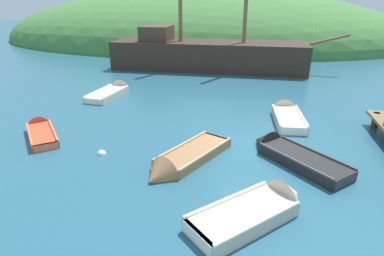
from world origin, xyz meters
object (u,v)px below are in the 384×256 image
rowboat_portside (259,210)px  rowboat_far (289,155)px  rowboat_outer_left (286,116)px  buoy_red (289,105)px  sailing_ship (207,58)px  rowboat_center (182,162)px  buoy_white (102,154)px  rowboat_near_dock (41,132)px  buoy_yellow (109,87)px  rowboat_outer_right (113,93)px

rowboat_portside → rowboat_far: bearing=27.9°
rowboat_outer_left → buoy_red: bearing=-12.6°
rowboat_outer_left → sailing_ship: bearing=22.4°
sailing_ship → rowboat_center: 15.97m
sailing_ship → rowboat_far: 15.59m
rowboat_far → buoy_white: bearing=54.1°
rowboat_center → buoy_red: bearing=177.0°
sailing_ship → rowboat_outer_left: 11.87m
rowboat_far → rowboat_near_dock: bearing=44.3°
rowboat_far → buoy_white: (-6.71, -0.99, -0.13)m
rowboat_outer_left → rowboat_portside: rowboat_portside is taller
buoy_red → buoy_yellow: bearing=171.2°
rowboat_near_dock → sailing_ship: bearing=-58.7°
rowboat_outer_left → rowboat_center: size_ratio=0.91×
sailing_ship → rowboat_center: bearing=-84.3°
rowboat_outer_right → rowboat_far: (9.52, -6.43, 0.02)m
rowboat_portside → rowboat_center: rowboat_portside is taller
rowboat_outer_right → buoy_red: size_ratio=12.56×
rowboat_outer_right → buoy_yellow: rowboat_outer_right is taller
rowboat_outer_right → rowboat_near_dock: bearing=-178.1°
rowboat_center → rowboat_far: size_ratio=1.12×
rowboat_portside → rowboat_near_dock: rowboat_portside is taller
rowboat_far → buoy_red: size_ratio=12.21×
sailing_ship → rowboat_outer_right: sailing_ship is taller
rowboat_outer_right → rowboat_center: bearing=-135.9°
rowboat_center → buoy_red: 8.58m
rowboat_outer_right → rowboat_near_dock: size_ratio=1.22×
rowboat_outer_right → rowboat_far: size_ratio=1.03×
rowboat_center → buoy_white: 3.08m
buoy_red → buoy_white: (-7.20, -7.31, 0.00)m
rowboat_portside → rowboat_center: (-2.62, 2.29, -0.04)m
rowboat_center → rowboat_portside: bearing=74.6°
buoy_red → sailing_ship: bearing=124.4°
rowboat_far → rowboat_center: bearing=63.9°
sailing_ship → buoy_white: size_ratio=52.77×
sailing_ship → rowboat_near_dock: (-4.78, -14.43, -0.73)m
rowboat_outer_right → buoy_white: (2.81, -7.42, -0.11)m
rowboat_portside → buoy_white: size_ratio=10.32×
rowboat_near_dock → buoy_red: (10.51, 6.08, -0.09)m
rowboat_near_dock → rowboat_center: rowboat_center is taller
rowboat_near_dock → buoy_red: 12.14m
rowboat_far → buoy_yellow: rowboat_far is taller
rowboat_outer_left → rowboat_center: (-3.83, -5.34, -0.03)m
rowboat_center → rowboat_far: (3.64, 1.20, 0.03)m
buoy_red → rowboat_near_dock: bearing=-149.9°
buoy_white → buoy_yellow: buoy_yellow is taller
buoy_white → rowboat_outer_left: bearing=36.6°
rowboat_outer_right → buoy_yellow: bearing=38.7°
rowboat_outer_right → rowboat_outer_left: (9.72, -2.29, 0.02)m
sailing_ship → rowboat_portside: bearing=-76.9°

